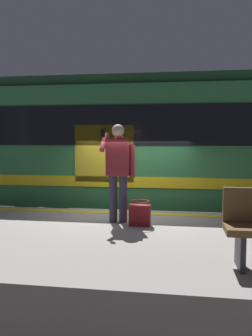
% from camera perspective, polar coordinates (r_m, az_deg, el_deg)
% --- Properties ---
extents(ground_plane, '(24.08, 24.08, 0.00)m').
position_cam_1_polar(ground_plane, '(7.46, 0.60, -15.13)').
color(ground_plane, '#4C4742').
extents(platform, '(14.69, 3.76, 1.08)m').
position_cam_1_polar(platform, '(5.54, -2.21, -16.45)').
color(platform, gray).
rests_on(platform, ground).
extents(safety_line, '(14.39, 0.16, 0.01)m').
position_cam_1_polar(safety_line, '(6.87, 0.26, -7.47)').
color(safety_line, yellow).
rests_on(safety_line, platform).
extents(track_rail_near, '(19.09, 0.08, 0.16)m').
position_cam_1_polar(track_rail_near, '(8.67, 1.82, -11.69)').
color(track_rail_near, slate).
rests_on(track_rail_near, ground).
extents(track_rail_far, '(19.09, 0.08, 0.16)m').
position_cam_1_polar(track_rail_far, '(10.05, 2.80, -9.37)').
color(track_rail_far, slate).
rests_on(track_rail_far, ground).
extents(train_carriage, '(13.47, 2.78, 3.84)m').
position_cam_1_polar(train_carriage, '(8.99, 13.16, 4.16)').
color(train_carriage, '#2D723F').
rests_on(train_carriage, ground).
extents(passenger, '(0.57, 0.55, 1.72)m').
position_cam_1_polar(passenger, '(6.04, -1.28, 0.52)').
color(passenger, '#383347').
rests_on(passenger, platform).
extents(handbag, '(0.36, 0.32, 0.43)m').
position_cam_1_polar(handbag, '(5.91, 2.30, -7.61)').
color(handbag, maroon).
rests_on(handbag, platform).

